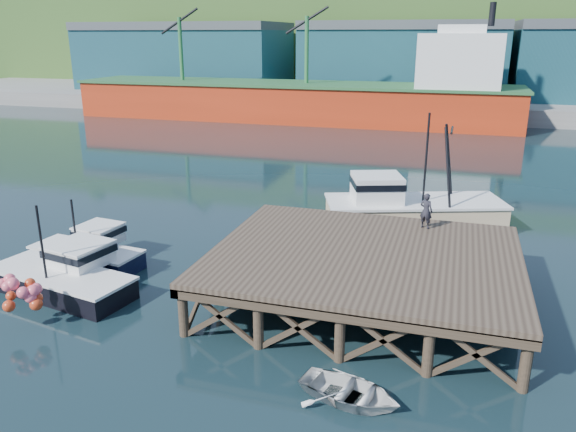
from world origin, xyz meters
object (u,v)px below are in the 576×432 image
at_px(dockworker, 426,211).
at_px(boat_black, 65,275).
at_px(boat_navy, 90,251).
at_px(dinghy, 350,392).
at_px(trawler, 410,205).

bearing_deg(dockworker, boat_black, 46.28).
bearing_deg(boat_navy, dinghy, -19.37).
height_order(trawler, dockworker, trawler).
bearing_deg(dinghy, dockworker, 6.69).
distance_m(dinghy, dockworker, 10.81).
bearing_deg(dockworker, boat_navy, 35.54).
distance_m(boat_navy, boat_black, 2.92).
height_order(boat_navy, dockworker, dockworker).
xyz_separation_m(trawler, dinghy, (-0.19, -16.41, -1.01)).
bearing_deg(boat_navy, trawler, 41.59).
relative_size(boat_black, trawler, 0.67).
xyz_separation_m(boat_black, dinghy, (12.93, -3.93, -0.42)).
bearing_deg(boat_navy, boat_black, -67.39).
relative_size(boat_navy, trawler, 0.55).
height_order(trawler, dinghy, trawler).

